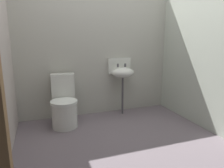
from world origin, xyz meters
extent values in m
cube|color=slate|center=(0.00, 0.00, -0.04)|extent=(3.07, 2.48, 0.08)
cube|color=#B7B6A9|center=(0.00, 1.09, 1.08)|extent=(3.07, 0.10, 2.16)
cube|color=#B1B9A9|center=(1.38, 0.10, 1.08)|extent=(0.10, 2.28, 2.16)
cylinder|color=white|center=(-0.64, 0.60, 0.19)|extent=(0.41, 0.41, 0.38)
cylinder|color=white|center=(-0.64, 0.60, 0.40)|extent=(0.44, 0.44, 0.04)
cube|color=white|center=(-0.61, 0.90, 0.58)|extent=(0.38, 0.21, 0.40)
cylinder|color=#524F54|center=(0.41, 0.85, 0.33)|extent=(0.04, 0.04, 0.66)
ellipsoid|color=white|center=(0.41, 0.85, 0.75)|extent=(0.40, 0.32, 0.18)
cube|color=white|center=(0.41, 1.02, 0.85)|extent=(0.42, 0.04, 0.28)
cylinder|color=#524F54|center=(0.34, 0.91, 0.87)|extent=(0.04, 0.04, 0.06)
cylinder|color=#524F54|center=(0.48, 0.91, 0.87)|extent=(0.04, 0.04, 0.06)
camera|label=1|loc=(-0.94, -2.40, 1.32)|focal=32.81mm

